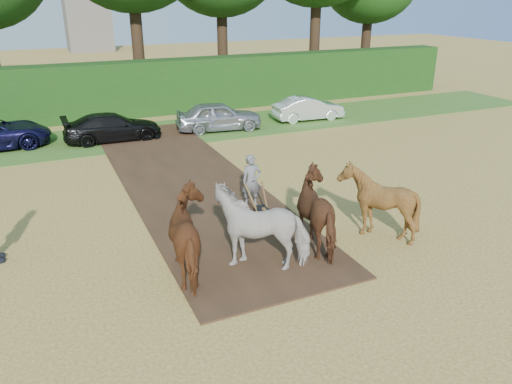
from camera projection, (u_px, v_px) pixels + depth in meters
The scene contains 6 objects.
ground at pixel (211, 283), 12.01m from camera, with size 120.00×120.00×0.00m, color gold.
earth_strip at pixel (187, 180), 18.51m from camera, with size 4.50×17.00×0.05m, color #472D1C.
grass_verge at pixel (114, 138), 23.87m from camera, with size 50.00×5.00×0.03m, color #38601E.
hedgerow at pixel (97, 92), 27.14m from camera, with size 46.00×1.60×3.00m, color #14380F.
plough_team at pixel (292, 217), 13.07m from camera, with size 6.98×4.86×2.09m.
parked_cars at pixel (24, 133), 22.18m from camera, with size 31.15×3.56×1.47m.
Camera 1 is at (-3.23, -9.88, 6.49)m, focal length 35.00 mm.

